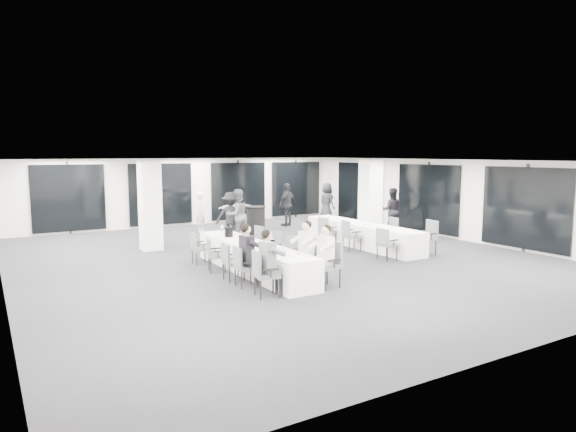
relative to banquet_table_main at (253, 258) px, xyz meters
name	(u,v)px	position (x,y,z in m)	size (l,w,h in m)	color
room	(286,206)	(2.36, 2.34, 1.01)	(14.04, 16.04, 2.84)	#232328
column_left	(150,205)	(-1.33, 4.43, 1.02)	(0.60, 0.60, 2.80)	white
column_right	(370,200)	(5.67, 2.23, 1.02)	(0.60, 0.60, 2.80)	white
banquet_table_main	(253,258)	(0.00, 0.00, 0.00)	(0.90, 5.00, 0.75)	white
banquet_table_side	(362,235)	(4.73, 1.50, 0.00)	(0.90, 5.00, 0.75)	white
cocktail_table	(256,221)	(2.81, 5.28, 0.17)	(0.77, 0.77, 1.07)	black
chair_main_left_near	(263,271)	(-0.83, -2.08, 0.19)	(0.57, 0.61, 0.98)	#505258
chair_main_left_second	(243,264)	(-0.83, -1.11, 0.15)	(0.49, 0.54, 0.92)	#505258
chair_main_left_mid	(231,259)	(-0.83, -0.44, 0.14)	(0.47, 0.52, 0.89)	#505258
chair_main_left_fourth	(214,253)	(-0.82, 0.60, 0.12)	(0.53, 0.55, 0.86)	#505258
chair_main_left_far	(198,246)	(-0.83, 1.69, 0.12)	(0.45, 0.50, 0.87)	#505258
chair_main_right_near	(329,261)	(0.84, -2.13, 0.22)	(0.57, 0.62, 1.04)	#505258
chair_main_right_second	(310,257)	(0.83, -1.35, 0.17)	(0.57, 0.60, 0.95)	#505258
chair_main_right_mid	(288,252)	(0.83, -0.35, 0.15)	(0.53, 0.57, 0.92)	#505258
chair_main_right_fourth	(272,246)	(0.83, 0.48, 0.15)	(0.56, 0.58, 0.92)	#505258
chair_main_right_far	(256,240)	(0.83, 1.48, 0.16)	(0.52, 0.56, 0.94)	#505258
chair_side_left_near	(385,242)	(3.90, -0.57, 0.15)	(0.51, 0.55, 0.91)	#505258
chair_side_left_mid	(350,234)	(3.90, 1.07, 0.17)	(0.54, 0.58, 0.95)	#505258
chair_side_left_far	(326,229)	(3.90, 2.35, 0.15)	(0.54, 0.57, 0.91)	#505258
chair_side_right_near	(428,235)	(5.57, -0.57, 0.21)	(0.57, 0.62, 1.02)	#505258
chair_side_right_mid	(390,230)	(5.56, 1.07, 0.16)	(0.52, 0.57, 0.93)	#505258
chair_side_right_far	(363,225)	(5.55, 2.45, 0.14)	(0.55, 0.57, 0.89)	#505258
seated_guest_a	(270,258)	(-0.67, -2.10, 0.44)	(0.50, 0.38, 1.44)	#56595D
seated_guest_b	(249,251)	(-0.67, -1.11, 0.44)	(0.50, 0.38, 1.44)	black
seated_guest_c	(323,253)	(0.67, -2.14, 0.44)	(0.50, 0.38, 1.44)	silver
seated_guest_d	(304,247)	(0.67, -1.33, 0.44)	(0.50, 0.38, 1.44)	silver
standing_guest_a	(201,209)	(1.38, 7.06, 0.50)	(0.64, 0.52, 1.75)	silver
standing_guest_b	(237,211)	(1.74, 4.63, 0.63)	(0.97, 0.59, 2.02)	#56595D
standing_guest_c	(231,213)	(1.60, 4.84, 0.57)	(1.23, 0.62, 1.89)	black
standing_guest_d	(287,202)	(5.05, 6.77, 0.64)	(1.19, 0.67, 2.02)	black
standing_guest_e	(327,199)	(7.48, 7.37, 0.58)	(0.93, 0.56, 1.92)	black
standing_guest_f	(237,207)	(2.77, 6.78, 0.53)	(1.65, 0.64, 1.80)	silver
standing_guest_g	(151,217)	(-1.02, 5.46, 0.53)	(0.66, 0.53, 1.81)	black
standing_guest_h	(392,207)	(7.57, 3.23, 0.59)	(0.93, 0.57, 1.93)	black
ice_bucket_near	(270,244)	(0.00, -0.89, 0.50)	(0.22, 0.22, 0.25)	black
ice_bucket_far	(229,232)	(-0.09, 1.28, 0.51)	(0.23, 0.23, 0.26)	black
water_bottle_a	(284,252)	(-0.16, -1.81, 0.48)	(0.07, 0.07, 0.22)	silver
water_bottle_b	(248,237)	(0.08, 0.46, 0.48)	(0.07, 0.07, 0.22)	silver
water_bottle_c	(222,229)	(0.05, 2.05, 0.49)	(0.07, 0.07, 0.23)	silver
plate_a	(285,254)	(-0.01, -1.58, 0.39)	(0.21, 0.21, 0.03)	white
plate_b	(298,254)	(0.25, -1.76, 0.39)	(0.19, 0.19, 0.03)	white
plate_c	(264,246)	(0.01, -0.55, 0.39)	(0.21, 0.21, 0.03)	white
wine_glass	(308,251)	(0.19, -2.23, 0.53)	(0.08, 0.08, 0.20)	silver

